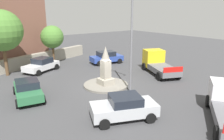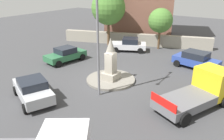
{
  "view_description": "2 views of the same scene",
  "coord_description": "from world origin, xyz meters",
  "px_view_note": "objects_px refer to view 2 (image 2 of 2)",
  "views": [
    {
      "loc": [
        14.48,
        -10.27,
        6.49
      ],
      "look_at": [
        0.36,
        0.42,
        1.48
      ],
      "focal_mm": 33.68,
      "sensor_mm": 36.0,
      "label": 1
    },
    {
      "loc": [
        13.4,
        9.17,
        7.45
      ],
      "look_at": [
        0.62,
        0.54,
        1.25
      ],
      "focal_mm": 35.02,
      "sensor_mm": 36.0,
      "label": 2
    }
  ],
  "objects_px": {
    "monument": "(111,62)",
    "car_silver_approaching": "(33,89)",
    "car_blue_far_side": "(196,60)",
    "tree_near_wall": "(108,8)",
    "tree_mid_cluster": "(160,21)",
    "truck_yellow_passing": "(201,90)",
    "car_white_near_island": "(129,44)",
    "streetlamp": "(97,21)",
    "car_green_waiting": "(66,54)"
  },
  "relations": [
    {
      "from": "truck_yellow_passing",
      "to": "tree_mid_cluster",
      "type": "distance_m",
      "value": 13.21
    },
    {
      "from": "monument",
      "to": "tree_mid_cluster",
      "type": "xyz_separation_m",
      "value": [
        -10.8,
        -0.42,
        1.73
      ]
    },
    {
      "from": "car_blue_far_side",
      "to": "tree_near_wall",
      "type": "xyz_separation_m",
      "value": [
        -2.0,
        -11.26,
        3.8
      ]
    },
    {
      "from": "streetlamp",
      "to": "tree_near_wall",
      "type": "relative_size",
      "value": 1.31
    },
    {
      "from": "monument",
      "to": "car_silver_approaching",
      "type": "bearing_deg",
      "value": -24.82
    },
    {
      "from": "streetlamp",
      "to": "car_blue_far_side",
      "type": "relative_size",
      "value": 2.04
    },
    {
      "from": "monument",
      "to": "car_silver_approaching",
      "type": "relative_size",
      "value": 0.77
    },
    {
      "from": "streetlamp",
      "to": "car_white_near_island",
      "type": "distance_m",
      "value": 11.98
    },
    {
      "from": "car_white_near_island",
      "to": "car_green_waiting",
      "type": "bearing_deg",
      "value": -26.87
    },
    {
      "from": "car_blue_far_side",
      "to": "tree_mid_cluster",
      "type": "height_order",
      "value": "tree_mid_cluster"
    },
    {
      "from": "streetlamp",
      "to": "car_green_waiting",
      "type": "relative_size",
      "value": 2.02
    },
    {
      "from": "monument",
      "to": "tree_near_wall",
      "type": "relative_size",
      "value": 0.51
    },
    {
      "from": "monument",
      "to": "car_green_waiting",
      "type": "bearing_deg",
      "value": -101.49
    },
    {
      "from": "streetlamp",
      "to": "truck_yellow_passing",
      "type": "relative_size",
      "value": 1.54
    },
    {
      "from": "truck_yellow_passing",
      "to": "tree_near_wall",
      "type": "xyz_separation_m",
      "value": [
        -8.69,
        -13.25,
        3.55
      ]
    },
    {
      "from": "car_silver_approaching",
      "to": "tree_near_wall",
      "type": "bearing_deg",
      "value": -165.26
    },
    {
      "from": "monument",
      "to": "truck_yellow_passing",
      "type": "height_order",
      "value": "monument"
    },
    {
      "from": "streetlamp",
      "to": "truck_yellow_passing",
      "type": "bearing_deg",
      "value": 112.24
    },
    {
      "from": "car_green_waiting",
      "to": "tree_near_wall",
      "type": "relative_size",
      "value": 0.65
    },
    {
      "from": "car_blue_far_side",
      "to": "car_silver_approaching",
      "type": "bearing_deg",
      "value": -31.36
    },
    {
      "from": "car_white_near_island",
      "to": "car_blue_far_side",
      "type": "height_order",
      "value": "car_blue_far_side"
    },
    {
      "from": "car_silver_approaching",
      "to": "streetlamp",
      "type": "bearing_deg",
      "value": 133.21
    },
    {
      "from": "streetlamp",
      "to": "car_blue_far_side",
      "type": "bearing_deg",
      "value": 155.35
    },
    {
      "from": "car_silver_approaching",
      "to": "truck_yellow_passing",
      "type": "relative_size",
      "value": 0.78
    },
    {
      "from": "car_silver_approaching",
      "to": "tree_mid_cluster",
      "type": "bearing_deg",
      "value": 172.55
    },
    {
      "from": "monument",
      "to": "truck_yellow_passing",
      "type": "distance_m",
      "value": 6.96
    },
    {
      "from": "tree_near_wall",
      "to": "tree_mid_cluster",
      "type": "distance_m",
      "value": 6.36
    },
    {
      "from": "car_green_waiting",
      "to": "tree_mid_cluster",
      "type": "xyz_separation_m",
      "value": [
        -9.5,
        5.94,
        2.61
      ]
    },
    {
      "from": "car_green_waiting",
      "to": "truck_yellow_passing",
      "type": "relative_size",
      "value": 0.76
    },
    {
      "from": "monument",
      "to": "car_silver_approaching",
      "type": "distance_m",
      "value": 6.15
    },
    {
      "from": "monument",
      "to": "car_white_near_island",
      "type": "xyz_separation_m",
      "value": [
        -8.05,
        -2.94,
        -0.86
      ]
    },
    {
      "from": "car_silver_approaching",
      "to": "tree_mid_cluster",
      "type": "relative_size",
      "value": 0.92
    },
    {
      "from": "monument",
      "to": "tree_near_wall",
      "type": "distance_m",
      "value": 11.21
    },
    {
      "from": "monument",
      "to": "car_blue_far_side",
      "type": "relative_size",
      "value": 0.79
    },
    {
      "from": "car_silver_approaching",
      "to": "car_white_near_island",
      "type": "bearing_deg",
      "value": -178.39
    },
    {
      "from": "car_green_waiting",
      "to": "tree_near_wall",
      "type": "bearing_deg",
      "value": 179.65
    },
    {
      "from": "car_green_waiting",
      "to": "car_white_near_island",
      "type": "xyz_separation_m",
      "value": [
        -6.76,
        3.42,
        0.02
      ]
    },
    {
      "from": "tree_mid_cluster",
      "to": "car_silver_approaching",
      "type": "bearing_deg",
      "value": -7.45
    },
    {
      "from": "car_white_near_island",
      "to": "tree_near_wall",
      "type": "relative_size",
      "value": 0.65
    },
    {
      "from": "car_green_waiting",
      "to": "truck_yellow_passing",
      "type": "height_order",
      "value": "truck_yellow_passing"
    },
    {
      "from": "tree_near_wall",
      "to": "streetlamp",
      "type": "bearing_deg",
      "value": 31.95
    },
    {
      "from": "car_green_waiting",
      "to": "car_blue_far_side",
      "type": "xyz_separation_m",
      "value": [
        -5.48,
        11.3,
        0.06
      ]
    },
    {
      "from": "car_green_waiting",
      "to": "tree_mid_cluster",
      "type": "relative_size",
      "value": 0.91
    },
    {
      "from": "car_white_near_island",
      "to": "tree_mid_cluster",
      "type": "relative_size",
      "value": 0.91
    },
    {
      "from": "streetlamp",
      "to": "truck_yellow_passing",
      "type": "xyz_separation_m",
      "value": [
        -2.55,
        6.24,
        -4.13
      ]
    },
    {
      "from": "car_white_near_island",
      "to": "streetlamp",
      "type": "bearing_deg",
      "value": 19.04
    },
    {
      "from": "car_green_waiting",
      "to": "tree_mid_cluster",
      "type": "bearing_deg",
      "value": 147.99
    },
    {
      "from": "car_white_near_island",
      "to": "car_blue_far_side",
      "type": "bearing_deg",
      "value": 80.75
    },
    {
      "from": "car_blue_far_side",
      "to": "car_green_waiting",
      "type": "bearing_deg",
      "value": -64.15
    },
    {
      "from": "car_blue_far_side",
      "to": "car_silver_approaching",
      "type": "height_order",
      "value": "car_blue_far_side"
    }
  ]
}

